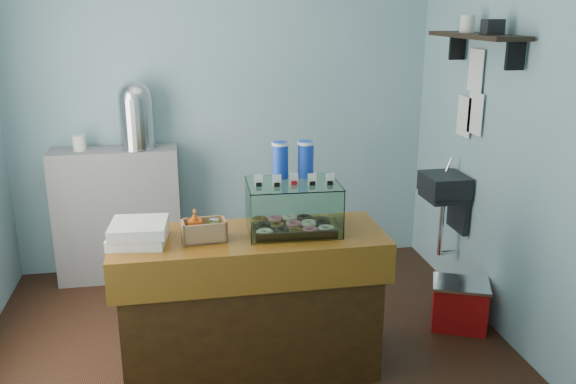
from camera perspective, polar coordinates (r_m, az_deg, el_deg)
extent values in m
plane|color=black|center=(4.21, -3.82, -14.33)|extent=(3.50, 3.50, 0.00)
cube|color=#7CA9B4|center=(5.16, -6.09, 8.09)|extent=(3.50, 0.04, 2.80)
cube|color=#7CA9B4|center=(2.26, -0.07, -3.31)|extent=(3.50, 0.04, 2.80)
cube|color=#7CA9B4|center=(4.24, 20.08, 5.26)|extent=(0.04, 3.00, 2.80)
cube|color=black|center=(4.75, 14.43, 0.71)|extent=(0.30, 0.35, 0.15)
cube|color=black|center=(4.86, 15.65, -1.49)|extent=(0.04, 0.30, 0.35)
cylinder|color=silver|center=(4.84, 14.80, 2.44)|extent=(0.02, 0.02, 0.12)
cylinder|color=silver|center=(4.86, 14.13, -3.26)|extent=(0.04, 0.04, 0.45)
cube|color=black|center=(4.36, 17.19, 13.80)|extent=(0.25, 1.00, 0.03)
cube|color=black|center=(4.05, 20.51, 11.89)|extent=(0.12, 0.03, 0.18)
cube|color=black|center=(4.76, 15.58, 12.91)|extent=(0.12, 0.03, 0.18)
cube|color=white|center=(4.61, 17.12, 7.03)|extent=(0.01, 0.21, 0.30)
cube|color=white|center=(4.77, 16.14, 6.81)|extent=(0.01, 0.21, 0.30)
cube|color=white|center=(4.61, 17.16, 10.81)|extent=(0.01, 0.21, 0.30)
cube|color=#3E250C|center=(3.79, -3.50, -10.82)|extent=(1.50, 0.56, 0.84)
cube|color=#522D0A|center=(3.60, -3.63, -4.47)|extent=(1.60, 0.60, 0.06)
cube|color=#522D0A|center=(3.39, -3.02, -8.06)|extent=(1.60, 0.04, 0.18)
cube|color=gray|center=(5.19, -15.58, -2.05)|extent=(1.00, 0.32, 1.10)
cube|color=#362010|center=(3.65, 0.46, -3.46)|extent=(0.49, 0.36, 0.02)
torus|color=beige|center=(3.52, -2.15, -3.81)|extent=(0.10, 0.10, 0.03)
torus|color=black|center=(3.53, -0.70, -3.73)|extent=(0.10, 0.10, 0.03)
torus|color=brown|center=(3.54, 0.73, -3.66)|extent=(0.10, 0.10, 0.03)
torus|color=pink|center=(3.55, 2.16, -3.59)|extent=(0.10, 0.10, 0.03)
torus|color=beige|center=(3.57, 3.57, -3.51)|extent=(0.10, 0.10, 0.03)
torus|color=black|center=(3.62, -2.34, -3.20)|extent=(0.10, 0.10, 0.03)
torus|color=brown|center=(3.63, -0.94, -3.13)|extent=(0.10, 0.10, 0.03)
torus|color=pink|center=(3.64, 0.46, -3.06)|extent=(0.10, 0.10, 0.03)
torus|color=beige|center=(3.66, 1.85, -2.99)|extent=(0.10, 0.10, 0.03)
torus|color=black|center=(3.67, 3.22, -2.92)|extent=(0.10, 0.10, 0.03)
torus|color=brown|center=(3.72, -2.52, -2.63)|extent=(0.10, 0.10, 0.03)
torus|color=pink|center=(3.73, -1.15, -2.56)|extent=(0.10, 0.10, 0.03)
torus|color=beige|center=(3.74, 0.20, -2.50)|extent=(0.10, 0.10, 0.03)
torus|color=black|center=(3.76, 1.55, -2.43)|extent=(0.10, 0.10, 0.03)
cube|color=white|center=(3.43, 0.96, -2.46)|extent=(0.53, 0.02, 0.29)
cube|color=white|center=(3.79, 0.02, -0.55)|extent=(0.53, 0.02, 0.29)
cube|color=white|center=(3.58, -3.74, -1.64)|extent=(0.02, 0.39, 0.29)
cube|color=white|center=(3.65, 4.58, -1.26)|extent=(0.02, 0.39, 0.29)
cube|color=white|center=(3.56, 0.47, 0.80)|extent=(0.56, 0.42, 0.01)
cube|color=white|center=(3.48, -2.74, 1.04)|extent=(0.05, 0.01, 0.07)
cube|color=black|center=(3.49, -2.74, 0.68)|extent=(0.03, 0.02, 0.02)
cube|color=white|center=(3.49, -1.07, 1.11)|extent=(0.05, 0.01, 0.07)
cube|color=black|center=(3.50, -1.07, 0.75)|extent=(0.03, 0.02, 0.02)
cube|color=white|center=(3.51, 0.60, 1.18)|extent=(0.05, 0.01, 0.07)
cube|color=red|center=(3.51, 0.60, 0.81)|extent=(0.03, 0.02, 0.02)
cube|color=white|center=(3.52, 2.25, 1.24)|extent=(0.05, 0.01, 0.07)
cube|color=black|center=(3.53, 2.24, 0.88)|extent=(0.03, 0.02, 0.02)
cube|color=white|center=(3.54, 3.88, 1.30)|extent=(0.05, 0.01, 0.07)
cube|color=black|center=(3.55, 3.87, 0.95)|extent=(0.03, 0.02, 0.02)
cylinder|color=blue|center=(3.64, -0.72, 3.00)|extent=(0.09, 0.09, 0.22)
cylinder|color=white|center=(3.62, -0.73, 4.54)|extent=(0.10, 0.10, 0.02)
cylinder|color=blue|center=(3.67, 1.67, 3.09)|extent=(0.09, 0.09, 0.22)
cylinder|color=white|center=(3.64, 1.69, 4.61)|extent=(0.10, 0.10, 0.02)
cube|color=#AC7F56|center=(3.53, -7.82, -4.41)|extent=(0.26, 0.17, 0.01)
cube|color=#AC7F56|center=(3.45, -7.71, -3.97)|extent=(0.25, 0.03, 0.12)
cube|color=#AC7F56|center=(3.58, -8.00, -3.22)|extent=(0.25, 0.03, 0.12)
cube|color=#AC7F56|center=(3.50, -9.78, -3.75)|extent=(0.03, 0.15, 0.12)
cube|color=#AC7F56|center=(3.53, -5.96, -3.43)|extent=(0.03, 0.15, 0.12)
imported|color=#CC5213|center=(3.49, -8.70, -3.04)|extent=(0.09, 0.09, 0.18)
cylinder|color=#3E8524|center=(3.52, -6.89, -3.48)|extent=(0.06, 0.06, 0.10)
cylinder|color=silver|center=(3.50, -6.92, -2.64)|extent=(0.05, 0.05, 0.01)
cube|color=white|center=(3.56, -13.85, -4.15)|extent=(0.35, 0.35, 0.06)
cube|color=white|center=(3.53, -13.79, -3.27)|extent=(0.33, 0.33, 0.06)
cylinder|color=silver|center=(5.02, -13.82, 4.04)|extent=(0.29, 0.29, 0.01)
cylinder|color=silver|center=(4.98, -13.98, 6.33)|extent=(0.26, 0.26, 0.40)
sphere|color=silver|center=(4.95, -14.15, 8.60)|extent=(0.26, 0.26, 0.26)
cube|color=#B30E0E|center=(4.54, 15.73, -10.23)|extent=(0.45, 0.40, 0.32)
cube|color=silver|center=(4.46, 15.91, -8.27)|extent=(0.47, 0.42, 0.02)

